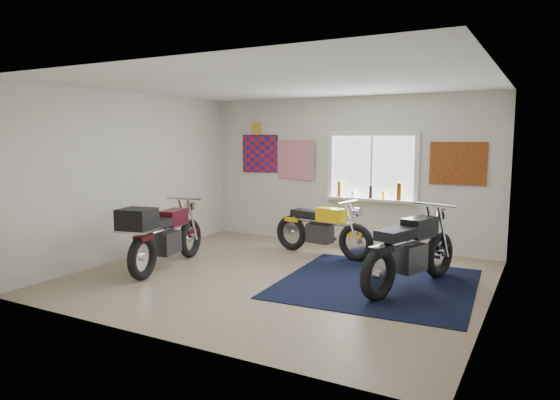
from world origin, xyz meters
The scene contains 10 objects.
ground centered at (0.00, 0.00, 0.00)m, with size 5.50×5.50×0.00m, color #9E896B.
room_shell centered at (0.00, 0.00, 1.64)m, with size 5.50×5.50×5.50m.
navy_rug centered at (1.31, 0.35, 0.01)m, with size 2.50×2.60×0.01m, color black.
window_assembly centered at (0.50, 2.47, 1.37)m, with size 1.66×0.17×1.26m.
oil_bottles centered at (0.57, 2.40, 1.03)m, with size 1.18×0.09×0.30m.
flag_display centered at (-1.90, 2.48, 2.15)m, with size 1.60×0.10×1.17m.
triumph_poster centered at (1.95, 2.48, 1.55)m, with size 0.90×0.03×0.70m, color #A54C14.
yellow_triumph centered at (-0.03, 1.50, 0.42)m, with size 1.90×0.59×0.96m.
black_chrome_bike centered at (1.75, 0.36, 0.48)m, with size 0.86×2.06×1.09m.
maroon_tourer centered at (-1.72, -0.52, 0.53)m, with size 0.80×2.02×1.03m.
Camera 1 is at (3.30, -6.06, 1.97)m, focal length 32.00 mm.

